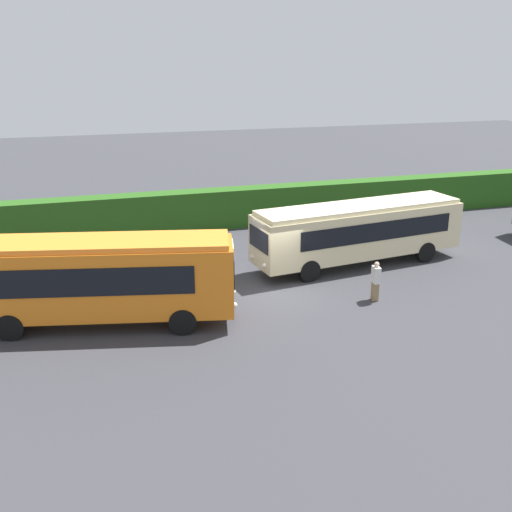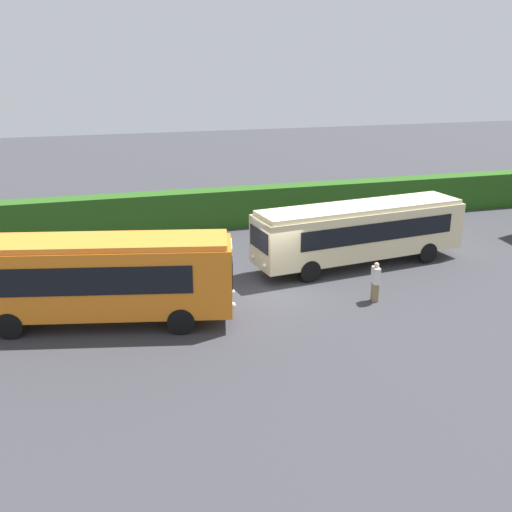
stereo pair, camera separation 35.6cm
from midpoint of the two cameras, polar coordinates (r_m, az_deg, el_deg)
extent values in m
plane|color=#38383D|center=(25.78, 2.54, -3.29)|extent=(111.41, 111.41, 0.00)
cube|color=orange|center=(22.70, -14.43, -2.04)|extent=(10.11, 4.39, 2.58)
cube|color=orange|center=(22.26, -14.72, 1.30)|extent=(9.78, 4.14, 0.20)
cube|color=black|center=(23.75, -14.69, -0.34)|extent=(7.50, 1.68, 1.03)
cube|color=black|center=(21.57, -15.83, -2.40)|extent=(7.50, 1.68, 1.03)
cube|color=black|center=(22.17, -1.88, -1.09)|extent=(0.45, 1.88, 1.08)
cube|color=silver|center=(21.91, -1.90, 0.88)|extent=(0.31, 1.26, 0.28)
cylinder|color=black|center=(23.80, -6.46, -4.04)|extent=(1.04, 0.49, 1.00)
cylinder|color=black|center=(21.85, -6.73, -6.21)|extent=(1.04, 0.49, 1.00)
cylinder|color=black|center=(24.90, -20.66, -4.13)|extent=(1.04, 0.49, 1.00)
cylinder|color=black|center=(23.04, -22.14, -6.19)|extent=(1.04, 0.49, 1.00)
sphere|color=silver|center=(23.22, -1.86, -3.45)|extent=(0.22, 0.22, 0.22)
sphere|color=silver|center=(22.03, -1.76, -4.72)|extent=(0.22, 0.22, 0.22)
cube|color=beige|center=(28.79, 10.25, 2.31)|extent=(10.68, 3.71, 2.22)
cube|color=#F8E8B2|center=(28.48, 10.39, 4.64)|extent=(10.34, 3.48, 0.20)
cube|color=black|center=(27.95, 12.13, 2.25)|extent=(8.09, 1.12, 0.89)
cube|color=black|center=(29.84, 9.51, 3.46)|extent=(8.09, 1.12, 0.89)
cube|color=black|center=(26.26, 0.67, 1.61)|extent=(0.29, 1.92, 0.93)
cube|color=silver|center=(26.08, 0.68, 3.00)|extent=(0.21, 1.29, 0.28)
cylinder|color=black|center=(26.66, 5.54, -1.44)|extent=(1.03, 0.41, 1.00)
cylinder|color=black|center=(28.45, 3.46, -0.07)|extent=(1.03, 0.41, 1.00)
cylinder|color=black|center=(30.20, 16.40, 0.30)|extent=(1.03, 0.41, 1.00)
cylinder|color=black|center=(31.79, 13.96, 1.44)|extent=(1.03, 0.41, 1.00)
sphere|color=silver|center=(26.02, 1.22, -0.94)|extent=(0.22, 0.22, 0.22)
sphere|color=silver|center=(27.14, 0.08, -0.09)|extent=(0.22, 0.22, 0.22)
cube|color=olive|center=(25.05, 11.70, -3.40)|extent=(0.28, 0.34, 0.78)
cube|color=silver|center=(24.79, 11.81, -1.83)|extent=(0.32, 0.51, 0.68)
sphere|color=beige|center=(24.64, 11.88, -0.85)|extent=(0.22, 0.22, 0.22)
cube|color=#334C8C|center=(31.91, 11.06, 1.56)|extent=(0.34, 0.36, 0.83)
cube|color=maroon|center=(31.69, 11.15, 2.91)|extent=(0.42, 0.52, 0.73)
sphere|color=#8C6647|center=(31.57, 11.20, 3.74)|extent=(0.23, 0.23, 0.23)
cube|color=#275719|center=(34.96, -2.78, 4.60)|extent=(67.70, 1.33, 2.24)
cone|color=orange|center=(26.82, -2.87, -1.71)|extent=(0.36, 0.36, 0.60)
camera|label=1|loc=(0.18, -89.60, 0.14)|focal=41.78mm
camera|label=2|loc=(0.18, 90.40, -0.14)|focal=41.78mm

